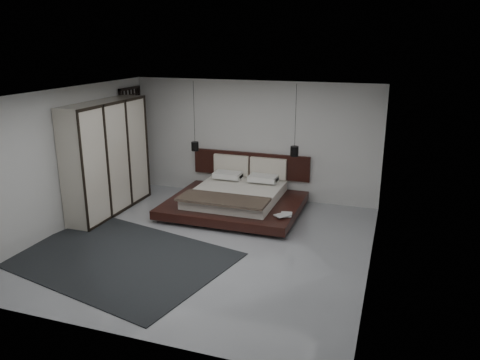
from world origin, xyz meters
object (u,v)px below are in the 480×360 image
(pendant_left, at_px, (195,146))
(rug, at_px, (119,258))
(bed, at_px, (236,198))
(wardrobe, at_px, (107,158))
(pendant_right, at_px, (294,151))
(lattice_screen, at_px, (133,140))

(pendant_left, xyz_separation_m, rug, (0.03, -3.44, -1.29))
(bed, relative_size, rug, 0.78)
(wardrobe, distance_m, rug, 2.80)
(bed, height_order, pendant_right, pendant_right)
(bed, relative_size, pendant_right, 1.86)
(bed, relative_size, pendant_left, 1.79)
(lattice_screen, xyz_separation_m, pendant_right, (4.10, -0.08, 0.06))
(pendant_left, relative_size, rug, 0.43)
(wardrobe, relative_size, rug, 0.67)
(lattice_screen, bearing_deg, pendant_right, -1.11)
(bed, bearing_deg, pendant_right, 21.45)
(bed, bearing_deg, lattice_screen, 169.35)
(pendant_right, bearing_deg, pendant_left, 180.00)
(pendant_left, bearing_deg, lattice_screen, 177.36)
(bed, bearing_deg, rug, -111.33)
(pendant_left, xyz_separation_m, wardrobe, (-1.47, -1.41, -0.07))
(pendant_left, xyz_separation_m, pendant_right, (2.38, 0.00, 0.06))
(pendant_right, xyz_separation_m, wardrobe, (-3.85, -1.41, -0.13))
(bed, height_order, wardrobe, wardrobe)
(bed, bearing_deg, pendant_left, 158.55)
(lattice_screen, distance_m, pendant_right, 4.10)
(lattice_screen, xyz_separation_m, rug, (1.75, -3.51, -1.29))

